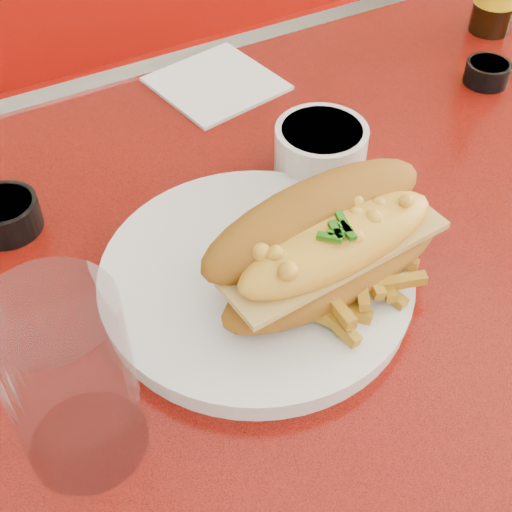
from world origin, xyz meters
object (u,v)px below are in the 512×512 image
diner_table (415,331)px  water_tumbler (70,383)px  sauce_cup_left (5,214)px  dinner_plate (256,279)px  gravy_ramekin (321,149)px  mac_hoagie (328,243)px  booth_bench_far (156,161)px  sauce_cup_right (487,72)px  fork (315,239)px

diner_table → water_tumbler: water_tumbler is taller
sauce_cup_left → water_tumbler: water_tumbler is taller
diner_table → dinner_plate: bearing=174.6°
gravy_ramekin → mac_hoagie: bearing=-121.1°
booth_bench_far → mac_hoagie: 1.00m
dinner_plate → mac_hoagie: mac_hoagie is taller
mac_hoagie → sauce_cup_left: size_ratio=3.00×
sauce_cup_left → water_tumbler: (-0.01, -0.25, 0.06)m
mac_hoagie → sauce_cup_right: bearing=23.1°
booth_bench_far → mac_hoagie: (-0.14, -0.82, 0.54)m
sauce_cup_left → sauce_cup_right: (0.57, -0.03, -0.00)m
diner_table → gravy_ramekin: (-0.06, 0.13, 0.19)m
gravy_ramekin → water_tumbler: bearing=-149.9°
fork → sauce_cup_left: size_ratio=1.84×
fork → sauce_cup_left: bearing=53.2°
dinner_plate → booth_bench_far: bearing=76.2°
diner_table → fork: size_ratio=8.82×
sauce_cup_right → water_tumbler: 0.63m
diner_table → gravy_ramekin: 0.24m
booth_bench_far → gravy_ramekin: size_ratio=10.54×
dinner_plate → mac_hoagie: 0.08m
booth_bench_far → sauce_cup_left: (-0.36, -0.61, 0.50)m
booth_bench_far → fork: size_ratio=8.61×
diner_table → dinner_plate: (-0.19, 0.02, 0.17)m
dinner_plate → mac_hoagie: size_ratio=1.23×
dinner_plate → sauce_cup_left: size_ratio=3.69×
sauce_cup_right → fork: bearing=-156.7°
gravy_ramekin → sauce_cup_left: 0.31m
sauce_cup_left → fork: bearing=-35.8°
diner_table → sauce_cup_left: (-0.36, 0.20, 0.18)m
mac_hoagie → sauce_cup_left: 0.31m
diner_table → dinner_plate: dinner_plate is taller
fork → sauce_cup_right: size_ratio=2.24×
mac_hoagie → gravy_ramekin: (0.09, 0.14, -0.03)m
fork → water_tumbler: 0.27m
dinner_plate → water_tumbler: bearing=-158.1°
gravy_ramekin → sauce_cup_right: (0.26, 0.04, -0.01)m
mac_hoagie → sauce_cup_left: bearing=130.5°
fork → sauce_cup_left: sauce_cup_left is taller
gravy_ramekin → sauce_cup_right: 0.27m
gravy_ramekin → water_tumbler: size_ratio=0.75×
booth_bench_far → sauce_cup_right: 0.83m
fork → gravy_ramekin: gravy_ramekin is taller
diner_table → mac_hoagie: bearing=-174.3°
fork → water_tumbler: water_tumbler is taller
mac_hoagie → water_tumbler: 0.23m
water_tumbler → gravy_ramekin: bearing=30.1°
fork → sauce_cup_left: 0.29m
booth_bench_far → gravy_ramekin: 0.85m
dinner_plate → sauce_cup_left: bearing=133.0°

